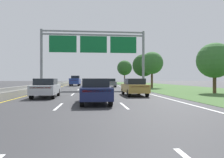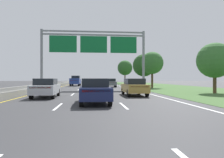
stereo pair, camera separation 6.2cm
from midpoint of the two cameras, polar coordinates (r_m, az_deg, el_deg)
ground_plane at (r=36.56m, az=-5.46°, el=-2.34°), size 220.00×220.00×0.00m
lane_striping at (r=36.11m, az=-5.46°, el=-2.37°), size 11.96×106.00×0.01m
grass_verge_right at (r=39.13m, az=15.43°, el=-2.17°), size 14.00×110.00×0.02m
median_barrier_concrete at (r=37.14m, az=-15.71°, el=-1.76°), size 0.60×110.00×0.85m
overhead_sign_gantry at (r=30.86m, az=-4.90°, el=8.59°), size 15.06×0.42×8.57m
pickup_truck_blue at (r=46.34m, az=-9.80°, el=-0.50°), size 2.14×5.45×2.20m
car_navy_centre_lane_sedan at (r=13.33m, az=-4.57°, el=-3.10°), size 1.94×4.45×1.57m
car_grey_right_lane_sedan at (r=39.15m, az=-0.23°, el=-0.98°), size 1.93×4.45×1.57m
car_gold_right_lane_sedan at (r=19.49m, az=6.11°, el=-2.08°), size 1.84×4.41×1.57m
car_silver_left_lane_sedan at (r=18.30m, az=-17.32°, el=-2.23°), size 1.91×4.44×1.57m
roadside_tree_near at (r=25.07m, az=26.07°, el=4.52°), size 3.75×3.75×5.39m
roadside_tree_mid at (r=35.93m, az=10.84°, el=4.26°), size 3.72×3.72×6.05m
roadside_tree_far at (r=48.95m, az=8.66°, el=3.66°), size 5.13×5.13×7.17m
roadside_tree_distant at (r=65.91m, az=3.54°, el=3.02°), size 4.65×4.65×7.25m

